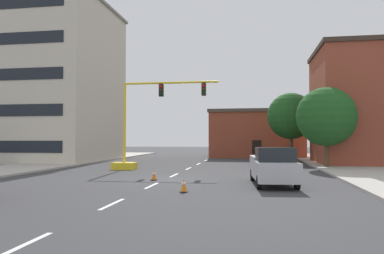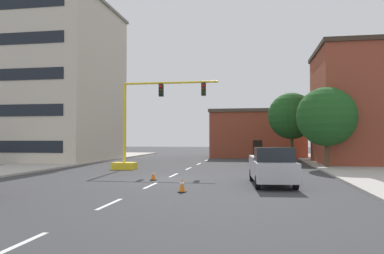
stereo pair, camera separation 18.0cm
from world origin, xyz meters
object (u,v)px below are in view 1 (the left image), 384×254
(tree_right_far, at_px, (291,116))
(traffic_cone_roadside_b, at_px, (184,185))
(traffic_signal_gantry, at_px, (137,141))
(tree_right_mid, at_px, (326,117))
(traffic_cone_roadside_a, at_px, (154,175))
(pickup_truck_silver, at_px, (273,166))

(tree_right_far, relative_size, traffic_cone_roadside_b, 11.48)
(traffic_signal_gantry, distance_m, tree_right_far, 17.97)
(tree_right_mid, height_order, traffic_cone_roadside_a, tree_right_mid)
(tree_right_mid, xyz_separation_m, pickup_truck_silver, (-4.82, -11.57, -3.22))
(traffic_cone_roadside_a, height_order, traffic_cone_roadside_b, traffic_cone_roadside_b)
(traffic_signal_gantry, bearing_deg, traffic_cone_roadside_a, -64.70)
(pickup_truck_silver, xyz_separation_m, traffic_cone_roadside_b, (-4.14, -3.37, -0.67))
(tree_right_far, distance_m, pickup_truck_silver, 20.83)
(pickup_truck_silver, bearing_deg, traffic_cone_roadside_b, -140.80)
(tree_right_far, bearing_deg, tree_right_mid, -77.22)
(traffic_signal_gantry, height_order, traffic_cone_roadside_b, traffic_signal_gantry)
(traffic_signal_gantry, height_order, traffic_cone_roadside_a, traffic_signal_gantry)
(tree_right_mid, relative_size, traffic_cone_roadside_a, 11.12)
(traffic_signal_gantry, relative_size, traffic_cone_roadside_a, 13.99)
(tree_right_mid, distance_m, pickup_truck_silver, 12.94)
(tree_right_mid, bearing_deg, pickup_truck_silver, -112.61)
(tree_right_far, height_order, tree_right_mid, tree_right_far)
(tree_right_mid, bearing_deg, traffic_cone_roadside_b, -120.94)
(traffic_cone_roadside_a, bearing_deg, traffic_signal_gantry, 115.30)
(traffic_cone_roadside_a, bearing_deg, tree_right_mid, 42.09)
(traffic_cone_roadside_b, bearing_deg, traffic_signal_gantry, 117.33)
(tree_right_far, xyz_separation_m, traffic_cone_roadside_b, (-6.98, -23.66, -4.46))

